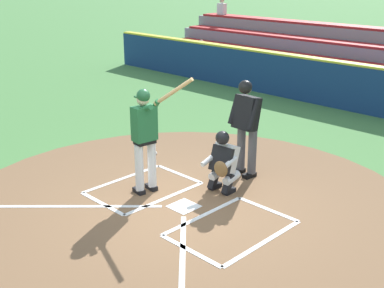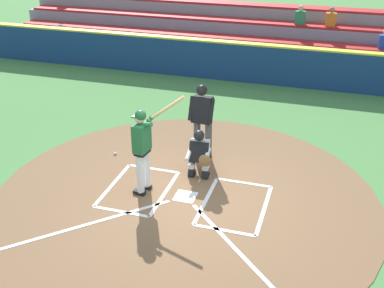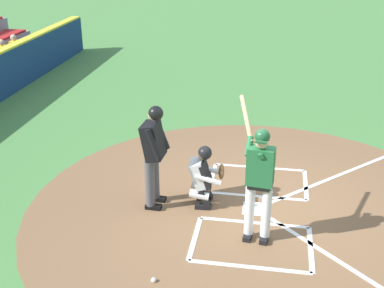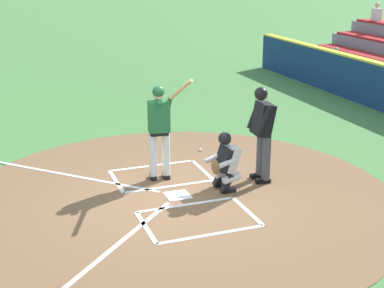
{
  "view_description": "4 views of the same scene",
  "coord_description": "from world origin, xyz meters",
  "px_view_note": "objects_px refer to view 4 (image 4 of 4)",
  "views": [
    {
      "loc": [
        -5.39,
        5.23,
        3.78
      ],
      "look_at": [
        0.2,
        -0.4,
        0.97
      ],
      "focal_mm": 46.86,
      "sensor_mm": 36.0,
      "label": 1
    },
    {
      "loc": [
        -2.7,
        8.32,
        5.61
      ],
      "look_at": [
        -0.03,
        -0.39,
        1.05
      ],
      "focal_mm": 46.5,
      "sensor_mm": 36.0,
      "label": 2
    },
    {
      "loc": [
        7.7,
        0.18,
        4.6
      ],
      "look_at": [
        -0.39,
        -1.19,
        1.0
      ],
      "focal_mm": 47.31,
      "sensor_mm": 36.0,
      "label": 3
    },
    {
      "loc": [
        -9.04,
        3.05,
        4.13
      ],
      "look_at": [
        0.05,
        -0.3,
        0.95
      ],
      "focal_mm": 53.07,
      "sensor_mm": 36.0,
      "label": 4
    }
  ],
  "objects_px": {
    "batter": "(160,126)",
    "catcher": "(225,160)",
    "plate_umpire": "(262,128)",
    "baseball": "(201,150)"
  },
  "relations": [
    {
      "from": "batter",
      "to": "catcher",
      "type": "bearing_deg",
      "value": -133.39
    },
    {
      "from": "batter",
      "to": "plate_umpire",
      "type": "xyz_separation_m",
      "value": [
        -0.74,
        -1.81,
        -0.02
      ]
    },
    {
      "from": "catcher",
      "to": "plate_umpire",
      "type": "bearing_deg",
      "value": -77.54
    },
    {
      "from": "batter",
      "to": "catcher",
      "type": "distance_m",
      "value": 1.43
    },
    {
      "from": "plate_umpire",
      "to": "catcher",
      "type": "bearing_deg",
      "value": 102.46
    },
    {
      "from": "catcher",
      "to": "baseball",
      "type": "bearing_deg",
      "value": -9.48
    },
    {
      "from": "batter",
      "to": "catcher",
      "type": "relative_size",
      "value": 1.88
    },
    {
      "from": "catcher",
      "to": "plate_umpire",
      "type": "height_order",
      "value": "plate_umpire"
    },
    {
      "from": "batter",
      "to": "baseball",
      "type": "relative_size",
      "value": 28.76
    },
    {
      "from": "catcher",
      "to": "baseball",
      "type": "relative_size",
      "value": 15.27
    }
  ]
}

